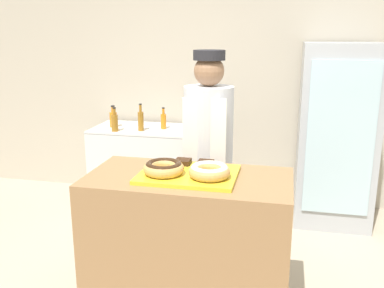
{
  "coord_description": "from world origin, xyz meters",
  "views": [
    {
      "loc": [
        0.57,
        -2.42,
        1.8
      ],
      "look_at": [
        0.0,
        0.1,
        1.13
      ],
      "focal_mm": 40.0,
      "sensor_mm": 36.0,
      "label": 1
    }
  ],
  "objects_px": {
    "bottle_amber_b": "(141,120)",
    "brownie_back_right": "(206,163)",
    "chest_freezer": "(144,165)",
    "baker_person": "(208,157)",
    "donut_chocolate_glaze": "(164,167)",
    "bottle_amber": "(115,122)",
    "brownie_back_left": "(183,162)",
    "bottle_orange_b": "(113,119)",
    "beverage_fridge": "(336,135)",
    "bottle_orange": "(163,121)",
    "serving_tray": "(188,174)",
    "donut_light_glaze": "(209,171)"
  },
  "relations": [
    {
      "from": "baker_person",
      "to": "chest_freezer",
      "type": "distance_m",
      "value": 1.51
    },
    {
      "from": "serving_tray",
      "to": "baker_person",
      "type": "xyz_separation_m",
      "value": [
        0.01,
        0.63,
        -0.07
      ]
    },
    {
      "from": "donut_chocolate_glaze",
      "to": "baker_person",
      "type": "bearing_deg",
      "value": 77.92
    },
    {
      "from": "bottle_amber_b",
      "to": "bottle_orange_b",
      "type": "bearing_deg",
      "value": 163.05
    },
    {
      "from": "chest_freezer",
      "to": "baker_person",
      "type": "bearing_deg",
      "value": -50.75
    },
    {
      "from": "chest_freezer",
      "to": "bottle_orange",
      "type": "distance_m",
      "value": 0.55
    },
    {
      "from": "serving_tray",
      "to": "beverage_fridge",
      "type": "bearing_deg",
      "value": 59.03
    },
    {
      "from": "serving_tray",
      "to": "brownie_back_right",
      "type": "bearing_deg",
      "value": 65.33
    },
    {
      "from": "beverage_fridge",
      "to": "bottle_orange",
      "type": "bearing_deg",
      "value": 179.75
    },
    {
      "from": "donut_chocolate_glaze",
      "to": "bottle_amber",
      "type": "distance_m",
      "value": 1.86
    },
    {
      "from": "serving_tray",
      "to": "bottle_orange",
      "type": "xyz_separation_m",
      "value": [
        -0.67,
        1.74,
        -0.04
      ]
    },
    {
      "from": "bottle_orange_b",
      "to": "bottle_amber",
      "type": "bearing_deg",
      "value": -63.3
    },
    {
      "from": "beverage_fridge",
      "to": "bottle_amber_b",
      "type": "xyz_separation_m",
      "value": [
        -1.91,
        -0.13,
        0.08
      ]
    },
    {
      "from": "brownie_back_left",
      "to": "bottle_orange",
      "type": "relative_size",
      "value": 0.44
    },
    {
      "from": "beverage_fridge",
      "to": "chest_freezer",
      "type": "xyz_separation_m",
      "value": [
        -1.94,
        0.01,
        -0.44
      ]
    },
    {
      "from": "beverage_fridge",
      "to": "donut_light_glaze",
      "type": "bearing_deg",
      "value": -116.67
    },
    {
      "from": "donut_light_glaze",
      "to": "beverage_fridge",
      "type": "xyz_separation_m",
      "value": [
        0.9,
        1.79,
        -0.15
      ]
    },
    {
      "from": "donut_chocolate_glaze",
      "to": "bottle_amber_b",
      "type": "relative_size",
      "value": 0.9
    },
    {
      "from": "serving_tray",
      "to": "bottle_orange",
      "type": "bearing_deg",
      "value": 111.1
    },
    {
      "from": "donut_chocolate_glaze",
      "to": "chest_freezer",
      "type": "bearing_deg",
      "value": 112.94
    },
    {
      "from": "serving_tray",
      "to": "bottle_amber_b",
      "type": "xyz_separation_m",
      "value": [
        -0.87,
        1.6,
        -0.02
      ]
    },
    {
      "from": "brownie_back_left",
      "to": "brownie_back_right",
      "type": "height_order",
      "value": "same"
    },
    {
      "from": "beverage_fridge",
      "to": "bottle_amber",
      "type": "height_order",
      "value": "beverage_fridge"
    },
    {
      "from": "brownie_back_right",
      "to": "bottle_amber_b",
      "type": "distance_m",
      "value": 1.72
    },
    {
      "from": "brownie_back_right",
      "to": "bottle_amber_b",
      "type": "height_order",
      "value": "bottle_amber_b"
    },
    {
      "from": "donut_chocolate_glaze",
      "to": "bottle_orange",
      "type": "relative_size",
      "value": 1.12
    },
    {
      "from": "bottle_amber",
      "to": "chest_freezer",
      "type": "bearing_deg",
      "value": 45.07
    },
    {
      "from": "beverage_fridge",
      "to": "baker_person",
      "type": "bearing_deg",
      "value": -133.13
    },
    {
      "from": "donut_chocolate_glaze",
      "to": "bottle_amber_b",
      "type": "xyz_separation_m",
      "value": [
        -0.73,
        1.66,
        -0.07
      ]
    },
    {
      "from": "beverage_fridge",
      "to": "bottle_orange",
      "type": "distance_m",
      "value": 1.71
    },
    {
      "from": "bottle_orange_b",
      "to": "donut_light_glaze",
      "type": "bearing_deg",
      "value": -52.54
    },
    {
      "from": "baker_person",
      "to": "brownie_back_right",
      "type": "bearing_deg",
      "value": -81.56
    },
    {
      "from": "brownie_back_left",
      "to": "bottle_amber",
      "type": "distance_m",
      "value": 1.71
    },
    {
      "from": "serving_tray",
      "to": "chest_freezer",
      "type": "relative_size",
      "value": 0.57
    },
    {
      "from": "serving_tray",
      "to": "donut_chocolate_glaze",
      "type": "xyz_separation_m",
      "value": [
        -0.14,
        -0.06,
        0.05
      ]
    },
    {
      "from": "donut_light_glaze",
      "to": "brownie_back_left",
      "type": "distance_m",
      "value": 0.31
    },
    {
      "from": "beverage_fridge",
      "to": "bottle_orange",
      "type": "xyz_separation_m",
      "value": [
        -1.71,
        0.01,
        0.06
      ]
    },
    {
      "from": "brownie_back_right",
      "to": "bottle_orange_b",
      "type": "xyz_separation_m",
      "value": [
        -1.29,
        1.54,
        -0.06
      ]
    },
    {
      "from": "brownie_back_left",
      "to": "chest_freezer",
      "type": "bearing_deg",
      "value": 117.66
    },
    {
      "from": "brownie_back_right",
      "to": "serving_tray",
      "type": "bearing_deg",
      "value": -114.67
    },
    {
      "from": "chest_freezer",
      "to": "bottle_orange",
      "type": "relative_size",
      "value": 4.62
    },
    {
      "from": "donut_chocolate_glaze",
      "to": "brownie_back_left",
      "type": "height_order",
      "value": "donut_chocolate_glaze"
    },
    {
      "from": "brownie_back_left",
      "to": "bottle_amber_b",
      "type": "xyz_separation_m",
      "value": [
        -0.79,
        1.44,
        -0.04
      ]
    },
    {
      "from": "bottle_amber_b",
      "to": "brownie_back_right",
      "type": "bearing_deg",
      "value": -56.73
    },
    {
      "from": "serving_tray",
      "to": "bottle_amber_b",
      "type": "height_order",
      "value": "bottle_amber_b"
    },
    {
      "from": "brownie_back_right",
      "to": "bottle_orange_b",
      "type": "height_order",
      "value": "bottle_orange_b"
    },
    {
      "from": "chest_freezer",
      "to": "bottle_orange_b",
      "type": "relative_size",
      "value": 4.49
    },
    {
      "from": "baker_person",
      "to": "bottle_orange",
      "type": "bearing_deg",
      "value": 121.38
    },
    {
      "from": "brownie_back_left",
      "to": "bottle_orange_b",
      "type": "xyz_separation_m",
      "value": [
        -1.14,
        1.54,
        -0.06
      ]
    },
    {
      "from": "beverage_fridge",
      "to": "bottle_orange_b",
      "type": "xyz_separation_m",
      "value": [
        -2.25,
        -0.02,
        0.06
      ]
    }
  ]
}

